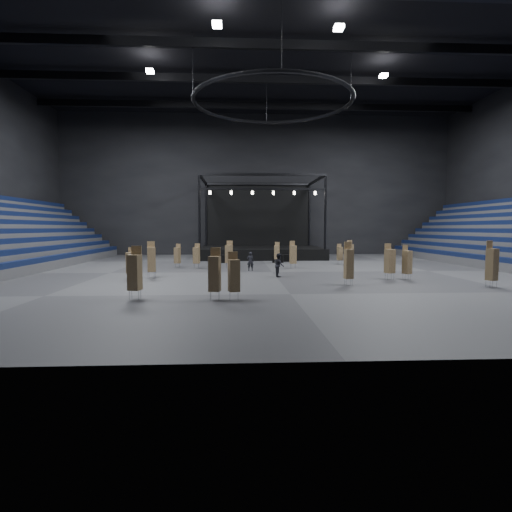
{
  "coord_description": "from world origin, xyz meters",
  "views": [
    {
      "loc": [
        -2.81,
        -30.91,
        3.42
      ],
      "look_at": [
        -1.36,
        -2.0,
        1.4
      ],
      "focal_mm": 28.0,
      "sensor_mm": 36.0,
      "label": 1
    }
  ],
  "objects_px": {
    "chair_stack_1": "(177,255)",
    "chair_stack_8": "(349,263)",
    "chair_stack_7": "(215,273)",
    "flight_case_right": "(288,258)",
    "chair_stack_11": "(293,254)",
    "man_center": "(250,261)",
    "stage": "(260,245)",
    "flight_case_left": "(219,259)",
    "chair_stack_0": "(277,252)",
    "chair_stack_14": "(229,253)",
    "chair_stack_10": "(492,264)",
    "chair_stack_6": "(234,275)",
    "chair_stack_12": "(340,253)",
    "flight_case_mid": "(278,259)",
    "chair_stack_15": "(130,262)",
    "chair_stack_13": "(135,271)",
    "chair_stack_4": "(196,255)",
    "chair_stack_3": "(390,260)",
    "chair_stack_5": "(407,262)",
    "chair_stack_9": "(151,259)",
    "crew_member": "(279,265)",
    "chair_stack_16": "(350,253)"
  },
  "relations": [
    {
      "from": "chair_stack_1",
      "to": "chair_stack_8",
      "type": "height_order",
      "value": "chair_stack_8"
    },
    {
      "from": "chair_stack_7",
      "to": "flight_case_right",
      "type": "bearing_deg",
      "value": 85.11
    },
    {
      "from": "chair_stack_11",
      "to": "man_center",
      "type": "distance_m",
      "value": 4.21
    },
    {
      "from": "chair_stack_11",
      "to": "stage",
      "type": "bearing_deg",
      "value": 84.3
    },
    {
      "from": "flight_case_left",
      "to": "flight_case_right",
      "type": "height_order",
      "value": "flight_case_left"
    },
    {
      "from": "chair_stack_0",
      "to": "chair_stack_14",
      "type": "xyz_separation_m",
      "value": [
        -4.62,
        -4.72,
        0.16
      ]
    },
    {
      "from": "flight_case_right",
      "to": "chair_stack_10",
      "type": "xyz_separation_m",
      "value": [
        9.45,
        -18.24,
        1.01
      ]
    },
    {
      "from": "chair_stack_6",
      "to": "chair_stack_12",
      "type": "xyz_separation_m",
      "value": [
        9.98,
        18.54,
        -0.18
      ]
    },
    {
      "from": "flight_case_mid",
      "to": "chair_stack_15",
      "type": "distance_m",
      "value": 16.72
    },
    {
      "from": "chair_stack_10",
      "to": "chair_stack_13",
      "type": "distance_m",
      "value": 19.82
    },
    {
      "from": "stage",
      "to": "chair_stack_4",
      "type": "bearing_deg",
      "value": -115.96
    },
    {
      "from": "chair_stack_3",
      "to": "chair_stack_12",
      "type": "xyz_separation_m",
      "value": [
        -0.34,
        11.52,
        -0.24
      ]
    },
    {
      "from": "flight_case_right",
      "to": "chair_stack_0",
      "type": "xyz_separation_m",
      "value": [
        -1.29,
        -1.52,
        0.73
      ]
    },
    {
      "from": "man_center",
      "to": "chair_stack_7",
      "type": "bearing_deg",
      "value": 76.75
    },
    {
      "from": "flight_case_left",
      "to": "chair_stack_5",
      "type": "distance_m",
      "value": 18.78
    },
    {
      "from": "stage",
      "to": "chair_stack_3",
      "type": "bearing_deg",
      "value": -70.76
    },
    {
      "from": "chair_stack_8",
      "to": "chair_stack_11",
      "type": "xyz_separation_m",
      "value": [
        -1.89,
        10.28,
        -0.11
      ]
    },
    {
      "from": "flight_case_right",
      "to": "chair_stack_1",
      "type": "bearing_deg",
      "value": -151.96
    },
    {
      "from": "chair_stack_6",
      "to": "chair_stack_11",
      "type": "bearing_deg",
      "value": 56.33
    },
    {
      "from": "chair_stack_8",
      "to": "chair_stack_1",
      "type": "bearing_deg",
      "value": 129.65
    },
    {
      "from": "chair_stack_4",
      "to": "chair_stack_5",
      "type": "bearing_deg",
      "value": -11.65
    },
    {
      "from": "chair_stack_14",
      "to": "chair_stack_8",
      "type": "bearing_deg",
      "value": -38.53
    },
    {
      "from": "flight_case_mid",
      "to": "chair_stack_9",
      "type": "relative_size",
      "value": 0.44
    },
    {
      "from": "chair_stack_0",
      "to": "chair_stack_4",
      "type": "relative_size",
      "value": 0.98
    },
    {
      "from": "stage",
      "to": "chair_stack_12",
      "type": "bearing_deg",
      "value": -53.9
    },
    {
      "from": "flight_case_right",
      "to": "chair_stack_13",
      "type": "distance_m",
      "value": 23.49
    },
    {
      "from": "flight_case_right",
      "to": "chair_stack_8",
      "type": "relative_size",
      "value": 0.42
    },
    {
      "from": "chair_stack_0",
      "to": "chair_stack_9",
      "type": "bearing_deg",
      "value": -115.3
    },
    {
      "from": "chair_stack_1",
      "to": "flight_case_left",
      "type": "bearing_deg",
      "value": 73.47
    },
    {
      "from": "flight_case_mid",
      "to": "crew_member",
      "type": "height_order",
      "value": "crew_member"
    },
    {
      "from": "chair_stack_12",
      "to": "chair_stack_8",
      "type": "bearing_deg",
      "value": -110.9
    },
    {
      "from": "flight_case_right",
      "to": "stage",
      "type": "bearing_deg",
      "value": 110.29
    },
    {
      "from": "flight_case_mid",
      "to": "chair_stack_4",
      "type": "xyz_separation_m",
      "value": [
        -7.56,
        -5.01,
        0.75
      ]
    },
    {
      "from": "chair_stack_7",
      "to": "chair_stack_15",
      "type": "height_order",
      "value": "chair_stack_7"
    },
    {
      "from": "chair_stack_8",
      "to": "chair_stack_11",
      "type": "bearing_deg",
      "value": 93.82
    },
    {
      "from": "chair_stack_14",
      "to": "chair_stack_10",
      "type": "bearing_deg",
      "value": -21.17
    },
    {
      "from": "chair_stack_4",
      "to": "chair_stack_5",
      "type": "xyz_separation_m",
      "value": [
        14.76,
        -8.5,
        0.08
      ]
    },
    {
      "from": "chair_stack_11",
      "to": "man_center",
      "type": "xyz_separation_m",
      "value": [
        -3.72,
        -1.9,
        -0.45
      ]
    },
    {
      "from": "chair_stack_11",
      "to": "chair_stack_14",
      "type": "height_order",
      "value": "chair_stack_14"
    },
    {
      "from": "chair_stack_13",
      "to": "flight_case_right",
      "type": "bearing_deg",
      "value": 77.77
    },
    {
      "from": "chair_stack_13",
      "to": "chair_stack_15",
      "type": "xyz_separation_m",
      "value": [
        -2.23,
        7.75,
        -0.22
      ]
    },
    {
      "from": "flight_case_right",
      "to": "chair_stack_16",
      "type": "relative_size",
      "value": 0.47
    },
    {
      "from": "chair_stack_7",
      "to": "chair_stack_8",
      "type": "xyz_separation_m",
      "value": [
        7.77,
        4.62,
        0.03
      ]
    },
    {
      "from": "chair_stack_11",
      "to": "chair_stack_4",
      "type": "bearing_deg",
      "value": 161.69
    },
    {
      "from": "chair_stack_13",
      "to": "man_center",
      "type": "xyz_separation_m",
      "value": [
        6.0,
        12.63,
        -0.58
      ]
    },
    {
      "from": "chair_stack_14",
      "to": "chair_stack_12",
      "type": "bearing_deg",
      "value": 34.13
    },
    {
      "from": "chair_stack_1",
      "to": "chair_stack_7",
      "type": "height_order",
      "value": "chair_stack_7"
    },
    {
      "from": "chair_stack_12",
      "to": "chair_stack_11",
      "type": "bearing_deg",
      "value": -152.23
    },
    {
      "from": "chair_stack_7",
      "to": "chair_stack_8",
      "type": "height_order",
      "value": "chair_stack_8"
    },
    {
      "from": "chair_stack_5",
      "to": "chair_stack_7",
      "type": "bearing_deg",
      "value": -174.81
    }
  ]
}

